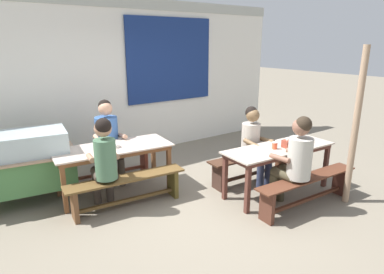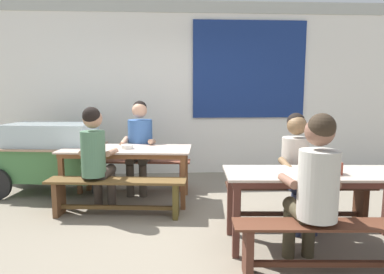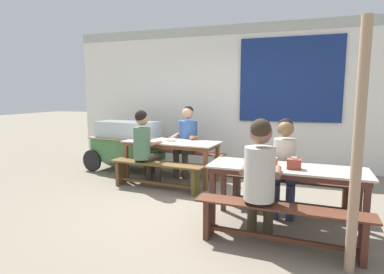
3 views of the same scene
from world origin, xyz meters
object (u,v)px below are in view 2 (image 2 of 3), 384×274
soup_bowl (127,147)px  dining_table_near (319,180)px  dining_table_far (127,154)px  bench_far_front (117,191)px  person_center_facing (140,140)px  food_cart (51,153)px  person_left_back_turned (96,153)px  person_right_near_table (297,163)px  tissue_box (332,168)px  person_near_front (315,183)px  bench_far_back (136,170)px  bench_near_back (299,197)px  condiment_jar (307,167)px  bench_near_front (342,242)px

soup_bowl → dining_table_near: bearing=-35.3°
dining_table_far → bench_far_front: dining_table_far is taller
bench_far_front → person_center_facing: size_ratio=1.25×
food_cart → person_left_back_turned: 1.26m
person_center_facing → person_right_near_table: bearing=-38.2°
dining_table_near → person_right_near_table: person_right_near_table is taller
dining_table_near → tissue_box: tissue_box is taller
food_cart → person_near_front: (2.90, -2.38, 0.17)m
person_center_facing → person_left_back_turned: bearing=-114.5°
food_cart → bench_far_back: bearing=4.2°
bench_far_front → person_right_near_table: bearing=-11.3°
dining_table_far → dining_table_near: size_ratio=0.98×
bench_far_front → bench_near_back: size_ratio=1.01×
bench_near_back → soup_bowl: bearing=157.1°
dining_table_far → bench_near_back: size_ratio=1.07×
bench_near_back → condiment_jar: 0.76m
bench_far_front → food_cart: (-1.10, 1.02, 0.29)m
bench_far_back → person_left_back_turned: (-0.36, -1.01, 0.45)m
person_left_back_turned → tissue_box: (2.38, -1.06, 0.04)m
bench_near_back → food_cart: 3.47m
bench_near_front → person_left_back_turned: (-2.26, 1.54, 0.46)m
bench_near_back → person_near_front: (-0.28, -1.03, 0.46)m
dining_table_near → tissue_box: 0.18m
person_right_near_table → condiment_jar: person_right_near_table is taller
bench_far_front → person_near_front: 2.30m
dining_table_far → food_cart: bearing=158.1°
dining_table_far → bench_far_back: (0.05, 0.55, -0.36)m
dining_table_near → bench_far_front: dining_table_near is taller
tissue_box → food_cart: bearing=148.5°
dining_table_far → soup_bowl: soup_bowl is taller
dining_table_far → bench_far_front: (-0.05, -0.55, -0.35)m
bench_far_front → condiment_jar: bearing=-25.3°
bench_far_front → food_cart: food_cart is taller
dining_table_near → bench_near_back: dining_table_near is taller
person_right_near_table → bench_near_front: bearing=-90.2°
dining_table_far → bench_near_back: dining_table_far is taller
bench_far_back → dining_table_far: bearing=-95.5°
person_center_facing → bench_near_back: bearing=-35.9°
bench_far_back → person_right_near_table: (1.91, -1.51, 0.42)m
bench_far_back → person_right_near_table: size_ratio=1.33×
person_near_front → bench_far_back: bearing=124.4°
bench_far_back → soup_bowl: bearing=-94.1°
food_cart → person_near_front: bearing=-39.4°
bench_far_front → condiment_jar: 2.17m
person_left_back_turned → condiment_jar: size_ratio=12.12×
food_cart → bench_near_front: bearing=-38.3°
bench_far_front → person_right_near_table: 2.10m
dining_table_far → person_right_near_table: 2.18m
bench_far_back → person_near_front: bearing=-55.6°
dining_table_near → person_near_front: (-0.25, -0.48, 0.11)m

